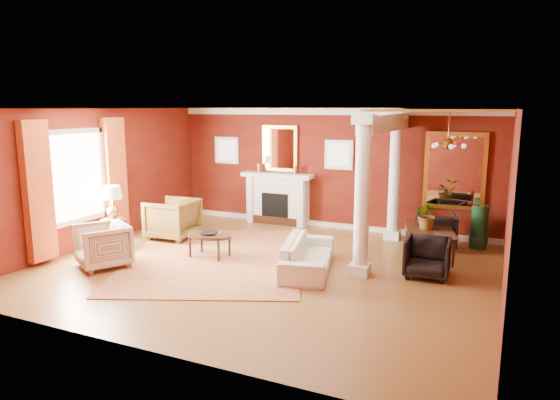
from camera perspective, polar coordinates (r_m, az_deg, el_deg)
The scene contains 27 objects.
ground at distance 9.34m, azimuth -1.60°, elevation -7.67°, with size 8.00×8.00×0.00m, color brown.
room_shell at distance 8.92m, azimuth -1.66°, elevation 4.74°, with size 8.04×7.04×2.92m.
fireplace at distance 12.63m, azimuth -0.29°, elevation 0.18°, with size 1.85×0.42×1.29m.
overmantel_mirror at distance 12.59m, azimuth -0.03°, elevation 5.91°, with size 0.95×0.07×1.15m.
flank_window_left at distance 13.32m, azimuth -6.11°, elevation 5.67°, with size 0.70×0.07×0.70m.
flank_window_right at distance 12.05m, azimuth 6.74°, elevation 5.15°, with size 0.70×0.07×0.70m.
left_window at distance 10.84m, azimuth -21.96°, elevation 1.85°, with size 0.21×2.55×2.60m.
column_front at distance 8.68m, azimuth 9.37°, elevation 0.51°, with size 0.36×0.36×2.80m.
column_back at distance 11.28m, azimuth 13.00°, elevation 2.68°, with size 0.36×0.36×2.80m.
header_beam at distance 10.11m, azimuth 12.00°, elevation 8.63°, with size 0.30×3.20×0.32m, color white.
amber_ceiling at distance 9.77m, azimuth 18.54°, elevation 9.73°, with size 2.30×3.40×0.04m, color gold.
dining_mirror at distance 11.54m, azimuth 19.33°, elevation 3.14°, with size 1.30×0.07×1.70m.
chandelier at distance 9.84m, azimuth 18.65°, elevation 6.09°, with size 0.60×0.62×0.75m.
crown_trim at distance 12.07m, azimuth 5.69°, elevation 10.03°, with size 8.00×0.08×0.16m, color white.
base_trim at distance 12.41m, azimuth 5.46°, elevation -2.82°, with size 8.00×0.08×0.12m, color white.
rug at distance 9.95m, azimuth -7.47°, elevation -6.56°, with size 3.30×4.40×0.02m, color maroon.
sofa at distance 9.06m, azimuth 3.22°, elevation -5.68°, with size 2.00×0.58×0.78m, color #EFE6C9.
armchair_leopard at distance 11.44m, azimuth -12.20°, elevation -1.90°, with size 0.97×0.91×1.00m, color black.
armchair_stripe at distance 9.78m, azimuth -19.62°, elevation -4.72°, with size 0.87×0.81×0.89m, color tan.
coffee_table at distance 9.91m, azimuth -8.06°, elevation -4.13°, with size 0.93×0.93×0.47m.
coffee_book at distance 9.87m, azimuth -7.89°, elevation -3.21°, with size 0.17×0.02×0.23m, color black.
side_table at distance 10.88m, azimuth -18.55°, elevation -0.84°, with size 0.53×0.53×1.33m.
dining_table at distance 10.36m, azimuth 16.83°, elevation -3.75°, with size 1.58×0.56×0.88m, color black.
dining_chair_near at distance 9.08m, azimuth 16.49°, elevation -6.13°, with size 0.74×0.69×0.76m, color black.
dining_chair_far at distance 10.96m, azimuth 17.36°, elevation -3.18°, with size 0.79×0.74×0.82m, color black.
green_urn at distance 11.26m, azimuth 21.78°, elevation -3.34°, with size 0.39×0.39×0.92m.
potted_plant at distance 10.17m, azimuth 16.64°, elevation -0.16°, with size 0.52×0.57×0.45m, color #26591E.
Camera 1 is at (3.92, -7.96, 2.92)m, focal length 32.00 mm.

